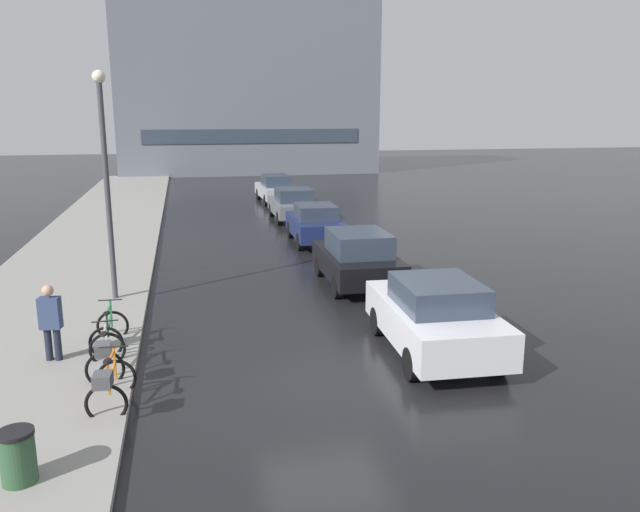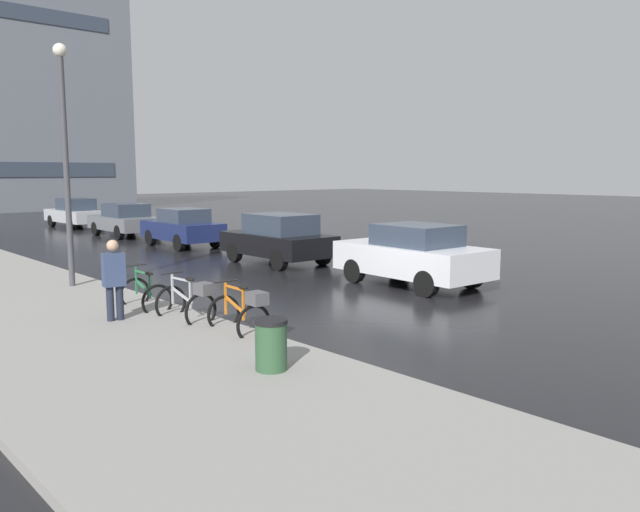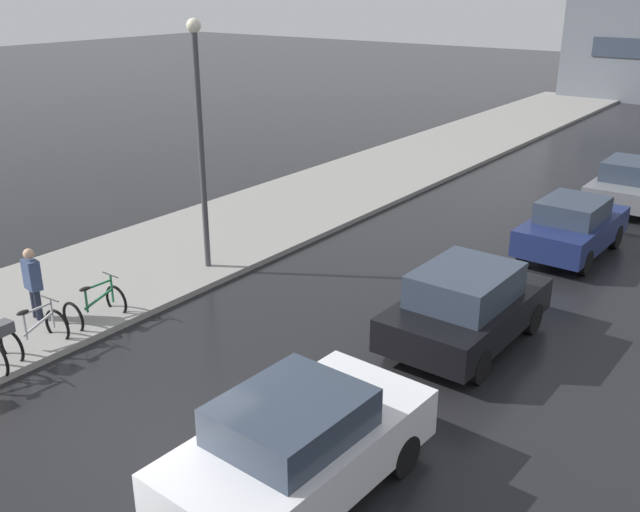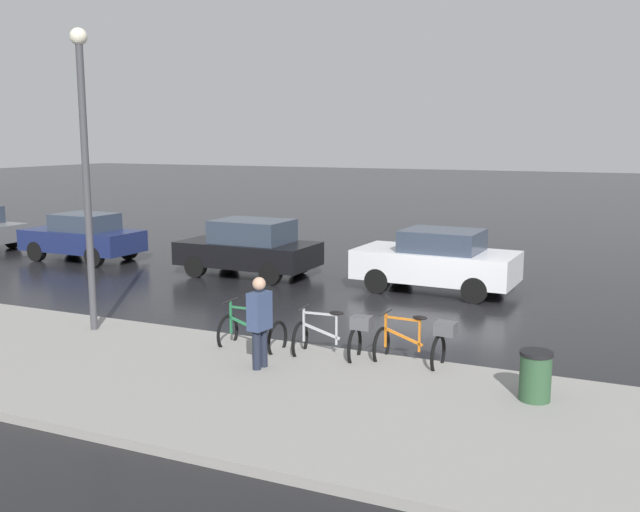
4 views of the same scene
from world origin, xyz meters
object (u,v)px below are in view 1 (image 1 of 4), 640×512
at_px(car_navy, 315,224).
at_px(streetlamp, 106,169).
at_px(car_grey, 294,204).
at_px(car_silver, 275,189).
at_px(bicycle_third, 109,332).
at_px(car_white, 435,316).
at_px(bicycle_nearest, 110,386).
at_px(car_black, 358,258).
at_px(trash_bin, 18,461).
at_px(bicycle_second, 105,355).
at_px(pedestrian, 51,321).

relative_size(car_navy, streetlamp, 0.66).
xyz_separation_m(car_navy, car_grey, (0.10, 5.40, -0.01)).
bearing_deg(car_silver, bicycle_third, -107.35).
distance_m(bicycle_third, streetlamp, 4.72).
distance_m(car_white, car_grey, 17.06).
relative_size(bicycle_nearest, car_black, 0.35).
relative_size(car_white, trash_bin, 4.72).
bearing_deg(bicycle_second, car_black, 40.03).
relative_size(bicycle_third, car_silver, 0.26).
relative_size(bicycle_second, trash_bin, 1.56).
xyz_separation_m(car_navy, trash_bin, (-7.21, -15.10, -0.33)).
bearing_deg(car_white, car_silver, 89.88).
height_order(car_navy, car_grey, car_navy).
relative_size(car_navy, pedestrian, 2.33).
xyz_separation_m(bicycle_nearest, pedestrian, (-1.31, 2.33, 0.45)).
xyz_separation_m(bicycle_nearest, car_silver, (6.40, 24.57, 0.28)).
bearing_deg(bicycle_second, car_navy, 60.80).
bearing_deg(trash_bin, bicycle_second, 78.28).
bearing_deg(pedestrian, bicycle_third, 36.01).
bearing_deg(bicycle_nearest, car_white, 12.29).
distance_m(car_navy, streetlamp, 9.81).
bearing_deg(bicycle_second, car_silver, 74.03).
distance_m(pedestrian, streetlamp, 5.02).
bearing_deg(car_silver, bicycle_second, -105.97).
xyz_separation_m(car_black, car_grey, (0.14, 11.59, -0.06)).
height_order(car_white, car_black, car_black).
xyz_separation_m(car_grey, streetlamp, (-6.91, -11.89, 2.79)).
xyz_separation_m(car_white, car_silver, (0.05, 23.19, -0.03)).
bearing_deg(pedestrian, bicycle_second, -39.34).
height_order(car_black, car_grey, car_black).
xyz_separation_m(car_white, car_navy, (-0.09, 11.66, -0.05)).
relative_size(car_grey, car_silver, 0.92).
bearing_deg(car_silver, streetlamp, -111.09).
bearing_deg(trash_bin, bicycle_third, 83.04).
relative_size(car_white, car_navy, 1.06).
height_order(car_grey, pedestrian, pedestrian).
bearing_deg(car_silver, car_black, -90.57).
xyz_separation_m(car_white, trash_bin, (-7.30, -3.44, -0.37)).
bearing_deg(trash_bin, car_silver, 74.57).
bearing_deg(streetlamp, car_grey, 59.82).
distance_m(bicycle_third, pedestrian, 1.34).
bearing_deg(bicycle_third, car_black, 30.16).
distance_m(bicycle_second, car_silver, 24.07).
height_order(bicycle_third, pedestrian, pedestrian).
bearing_deg(streetlamp, pedestrian, -100.21).
bearing_deg(bicycle_second, pedestrian, 140.66).
relative_size(car_navy, trash_bin, 4.47).
bearing_deg(pedestrian, car_grey, 64.53).
distance_m(car_white, car_silver, 23.19).
bearing_deg(car_white, car_grey, 89.97).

